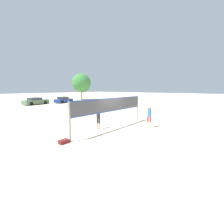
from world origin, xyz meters
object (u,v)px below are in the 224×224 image
player_blocker (98,115)px  gear_bag (64,142)px  tree_right_cluster (81,83)px  parked_car_far (64,100)px  parked_car_near (36,101)px  player_spiker (149,113)px  volleyball (153,127)px  volleyball_net (112,107)px

player_blocker → gear_bag: player_blocker is taller
tree_right_cluster → parked_car_far: bearing=-152.5°
gear_bag → parked_car_near: size_ratio=0.11×
parked_car_far → parked_car_near: bearing=158.4°
parked_car_far → tree_right_cluster: tree_right_cluster is taller
player_spiker → tree_right_cluster: 33.10m
player_spiker → player_blocker: 3.97m
player_spiker → gear_bag: player_spiker is taller
volleyball → gear_bag: (-6.29, 2.46, -0.01)m
player_blocker → parked_car_near: bearing=167.7°
volleyball_net → gear_bag: bearing=179.0°
parked_car_far → gear_bag: bearing=-135.9°
volleyball_net → parked_car_near: size_ratio=1.57×
volleyball → tree_right_cluster: 33.48m
parked_car_near → tree_right_cluster: (14.25, 3.70, 4.02)m
volleyball_net → player_blocker: volleyball_net is taller
tree_right_cluster → gear_bag: bearing=-130.4°
player_spiker → gear_bag: bearing=71.1°
volleyball_net → volleyball: bearing=-48.3°
volleyball_net → player_blocker: size_ratio=3.77×
player_blocker → volleyball_net: bearing=44.4°
player_blocker → volleyball: size_ratio=8.54×
volleyball → gear_bag: volleyball is taller
volleyball_net → tree_right_cluster: tree_right_cluster is taller
player_spiker → parked_car_near: bearing=-4.6°
gear_bag → tree_right_cluster: (22.51, 26.47, 4.54)m
volleyball → parked_car_near: bearing=85.5°
volleyball → gear_bag: bearing=158.6°
player_spiker → tree_right_cluster: (16.27, 28.61, 3.48)m
volleyball_net → tree_right_cluster: bearing=55.4°
parked_car_near → volleyball_net: bearing=-109.2°
player_spiker → parked_car_near: player_spiker is taller
volleyball → parked_car_far: parked_car_far is taller
volleyball_net → parked_car_far: bearing=66.2°
player_blocker → gear_bag: 3.63m
tree_right_cluster → player_spiker: bearing=-119.6°
gear_bag → parked_car_near: parked_car_near is taller
volleyball_net → player_spiker: bearing=-44.8°
player_blocker → parked_car_far: size_ratio=0.46×
player_spiker → tree_right_cluster: size_ratio=0.30×
volleyball_net → player_spiker: volleyball_net is taller
player_spiker → parked_car_near: size_ratio=0.45×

